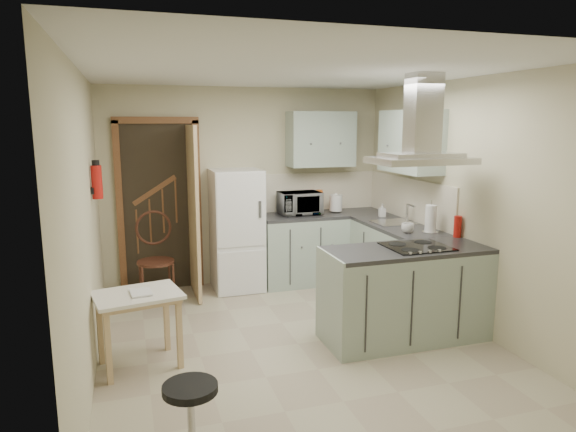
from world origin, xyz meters
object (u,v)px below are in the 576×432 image
object	(u,v)px
extractor_hood	(421,160)
stool	(191,418)
drop_leaf_table	(139,330)
bentwood_chair	(156,262)
microwave	(300,203)
peninsula	(405,294)
fridge	(237,230)

from	to	relation	value
extractor_hood	stool	size ratio (longest dim) A/B	1.93
drop_leaf_table	bentwood_chair	xyz separation A→B (m)	(0.23, 1.61, 0.15)
drop_leaf_table	microwave	distance (m)	2.85
peninsula	extractor_hood	size ratio (longest dim) A/B	1.72
fridge	stool	size ratio (longest dim) A/B	3.22
drop_leaf_table	bentwood_chair	size ratio (longest dim) A/B	0.73
microwave	peninsula	bearing A→B (deg)	-80.19
extractor_hood	stool	xyz separation A→B (m)	(-2.28, -1.15, -1.49)
drop_leaf_table	stool	world-z (taller)	drop_leaf_table
extractor_hood	drop_leaf_table	xyz separation A→B (m)	(-2.56, 0.17, -1.39)
fridge	peninsula	xyz separation A→B (m)	(1.22, -1.98, -0.30)
peninsula	stool	world-z (taller)	peninsula
drop_leaf_table	microwave	xyz separation A→B (m)	(2.06, 1.83, 0.72)
fridge	drop_leaf_table	world-z (taller)	fridge
peninsula	stool	bearing A→B (deg)	-152.16
drop_leaf_table	fridge	bearing A→B (deg)	44.74
extractor_hood	bentwood_chair	size ratio (longest dim) A/B	0.94
bentwood_chair	stool	size ratio (longest dim) A/B	2.05
fridge	peninsula	distance (m)	2.35
fridge	microwave	distance (m)	0.88
fridge	drop_leaf_table	bearing A→B (deg)	-124.18
fridge	bentwood_chair	xyz separation A→B (m)	(-1.00, -0.21, -0.27)
microwave	stool	bearing A→B (deg)	-120.91
peninsula	stool	xyz separation A→B (m)	(-2.18, -1.15, -0.22)
peninsula	stool	size ratio (longest dim) A/B	3.32
stool	microwave	distance (m)	3.71
peninsula	drop_leaf_table	xyz separation A→B (m)	(-2.46, 0.17, -0.12)
bentwood_chair	stool	world-z (taller)	bentwood_chair
fridge	microwave	world-z (taller)	fridge
microwave	bentwood_chair	bearing A→B (deg)	-174.28
microwave	drop_leaf_table	bearing A→B (deg)	-139.70
fridge	peninsula	size ratio (longest dim) A/B	0.97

